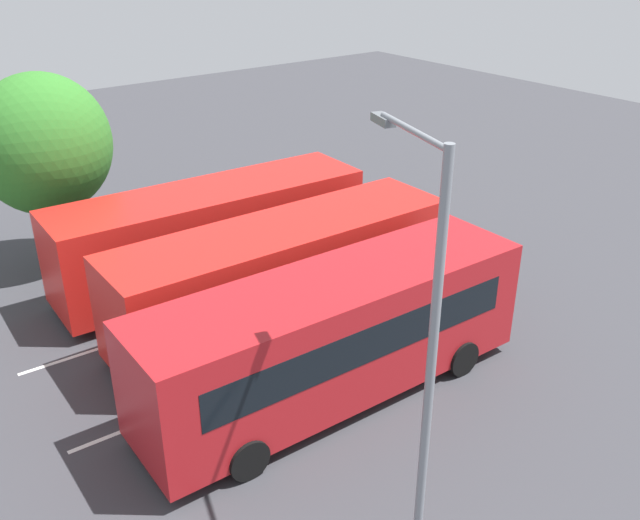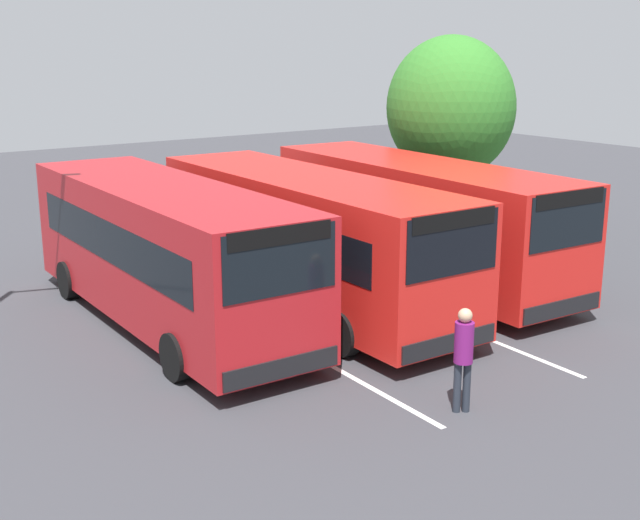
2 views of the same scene
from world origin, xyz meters
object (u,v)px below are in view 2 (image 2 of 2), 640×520
bus_center_left (308,236)px  bus_center_right (419,217)px  bus_far_left (165,249)px  pedestrian (464,351)px  depot_tree (450,108)px

bus_center_left → bus_center_right: 3.59m
bus_far_left → bus_center_right: 6.80m
bus_far_left → pedestrian: bearing=17.4°
bus_far_left → depot_tree: 11.55m
pedestrian → bus_far_left: bearing=45.8°
bus_far_left → bus_center_left: 3.29m
bus_far_left → depot_tree: size_ratio=1.56×
bus_center_left → pedestrian: bearing=-9.8°
bus_far_left → pedestrian: 7.31m
bus_far_left → bus_center_left: bearing=77.6°
bus_far_left → pedestrian: bus_far_left is taller
bus_center_right → depot_tree: size_ratio=1.56×
pedestrian → depot_tree: 13.56m
depot_tree → bus_center_right: bearing=-51.6°
bus_far_left → pedestrian: size_ratio=5.35×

